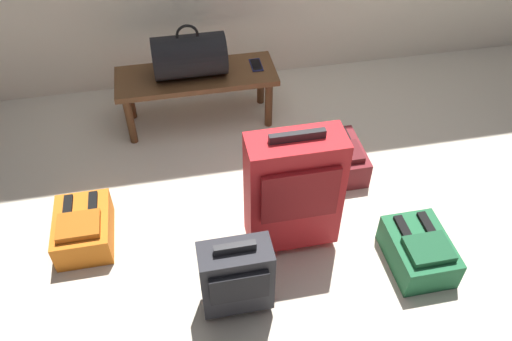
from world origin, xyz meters
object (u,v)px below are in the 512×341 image
Objects in this scene: backpack_orange at (83,228)px; backpack_green at (419,251)px; duffel_bag_black at (189,56)px; suitcase_upright_red at (294,191)px; backpack_maroon at (338,158)px; cell_phone at (256,65)px; suitcase_small_charcoal at (236,277)px; bench at (197,81)px.

backpack_green is (1.64, -0.47, 0.00)m from backpack_orange.
duffel_bag_black is 1.16× the size of backpack_green.
backpack_green is at bearing -23.54° from suitcase_upright_red.
backpack_maroon is at bearing -39.05° from duffel_bag_black.
backpack_maroon is at bearing -60.81° from cell_phone.
backpack_orange is at bearing -169.81° from backpack_maroon.
duffel_bag_black reaches higher than backpack_maroon.
duffel_bag_black reaches higher than cell_phone.
backpack_maroon is at bearing 47.33° from suitcase_small_charcoal.
bench is 6.94× the size of cell_phone.
duffel_bag_black is 1.16× the size of backpack_maroon.
bench reaches higher than backpack_green.
cell_phone is 1.13m from suitcase_upright_red.
cell_phone is at bearing 119.19° from backpack_maroon.
suitcase_small_charcoal is (0.01, -1.44, -0.07)m from bench.
duffel_bag_black is 0.60× the size of suitcase_upright_red.
suitcase_upright_red is at bearing -11.45° from backpack_orange.
cell_phone is 1.52m from backpack_green.
suitcase_small_charcoal is at bearing -175.49° from backpack_green.
backpack_orange is (-0.68, -0.90, -0.41)m from duffel_bag_black.
cell_phone is (0.39, 0.02, 0.06)m from bench.
suitcase_upright_red is (0.38, -1.11, -0.12)m from duffel_bag_black.
bench is 2.63× the size of backpack_green.
duffel_bag_black is at bearing 125.28° from backpack_green.
duffel_bag_black is at bearing 91.50° from suitcase_small_charcoal.
cell_phone is 1.51m from suitcase_small_charcoal.
suitcase_upright_red is 1.94× the size of backpack_green.
suitcase_upright_red is at bearing 44.45° from suitcase_small_charcoal.
bench is 1.36× the size of suitcase_upright_red.
backpack_maroon is at bearing 49.51° from suitcase_upright_red.
backpack_orange and backpack_maroon have the same top height.
suitcase_small_charcoal reaches higher than backpack_maroon.
backpack_maroon is at bearing 104.22° from backpack_green.
suitcase_small_charcoal is 1.21× the size of backpack_green.
duffel_bag_black is 1.16× the size of backpack_orange.
bench is 2.63× the size of backpack_maroon.
bench is 2.63× the size of backpack_orange.
suitcase_upright_red reaches higher than duffel_bag_black.
backpack_maroon is (0.78, -0.63, -0.41)m from duffel_bag_black.
cell_phone is 0.20× the size of suitcase_upright_red.
suitcase_small_charcoal is 1.11m from backpack_maroon.
cell_phone reaches higher than bench.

